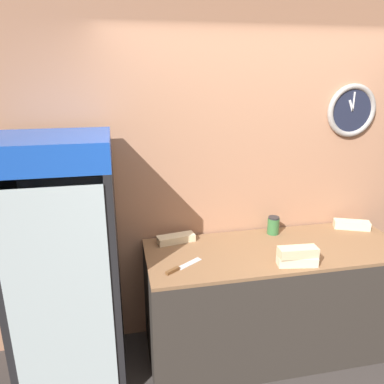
{
  "coord_description": "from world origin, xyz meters",
  "views": [
    {
      "loc": [
        -1.15,
        -1.46,
        2.18
      ],
      "look_at": [
        -0.65,
        0.94,
        1.37
      ],
      "focal_mm": 35.0,
      "sensor_mm": 36.0,
      "label": 1
    }
  ],
  "objects_px": {
    "sandwich_stack_middle": "(298,252)",
    "chefs_knife": "(179,268)",
    "sandwich_flat_right": "(176,239)",
    "condiment_jar": "(273,225)",
    "beverage_cooler": "(65,253)",
    "sandwich_stack_bottom": "(297,261)",
    "sandwich_flat_left": "(352,225)"
  },
  "relations": [
    {
      "from": "sandwich_stack_middle",
      "to": "condiment_jar",
      "type": "xyz_separation_m",
      "value": [
        0.05,
        0.52,
        -0.03
      ]
    },
    {
      "from": "sandwich_flat_left",
      "to": "chefs_knife",
      "type": "xyz_separation_m",
      "value": [
        -1.55,
        -0.38,
        -0.03
      ]
    },
    {
      "from": "chefs_knife",
      "to": "condiment_jar",
      "type": "relative_size",
      "value": 1.93
    },
    {
      "from": "sandwich_stack_middle",
      "to": "chefs_knife",
      "type": "relative_size",
      "value": 0.98
    },
    {
      "from": "sandwich_flat_left",
      "to": "condiment_jar",
      "type": "height_order",
      "value": "condiment_jar"
    },
    {
      "from": "sandwich_stack_middle",
      "to": "beverage_cooler",
      "type": "bearing_deg",
      "value": 168.16
    },
    {
      "from": "sandwich_stack_middle",
      "to": "sandwich_flat_right",
      "type": "distance_m",
      "value": 0.93
    },
    {
      "from": "condiment_jar",
      "to": "beverage_cooler",
      "type": "bearing_deg",
      "value": -173.06
    },
    {
      "from": "beverage_cooler",
      "to": "sandwich_flat_right",
      "type": "xyz_separation_m",
      "value": [
        0.8,
        0.2,
        -0.06
      ]
    },
    {
      "from": "beverage_cooler",
      "to": "sandwich_stack_bottom",
      "type": "bearing_deg",
      "value": -11.84
    },
    {
      "from": "beverage_cooler",
      "to": "condiment_jar",
      "type": "height_order",
      "value": "beverage_cooler"
    },
    {
      "from": "sandwich_stack_middle",
      "to": "sandwich_stack_bottom",
      "type": "bearing_deg",
      "value": 0.0
    },
    {
      "from": "chefs_knife",
      "to": "sandwich_flat_left",
      "type": "bearing_deg",
      "value": 13.73
    },
    {
      "from": "sandwich_stack_middle",
      "to": "chefs_knife",
      "type": "height_order",
      "value": "sandwich_stack_middle"
    },
    {
      "from": "sandwich_flat_right",
      "to": "chefs_knife",
      "type": "xyz_separation_m",
      "value": [
        -0.05,
        -0.42,
        -0.02
      ]
    },
    {
      "from": "sandwich_stack_bottom",
      "to": "beverage_cooler",
      "type": "bearing_deg",
      "value": 168.16
    },
    {
      "from": "beverage_cooler",
      "to": "sandwich_flat_right",
      "type": "relative_size",
      "value": 5.9
    },
    {
      "from": "beverage_cooler",
      "to": "condiment_jar",
      "type": "distance_m",
      "value": 1.62
    },
    {
      "from": "sandwich_flat_left",
      "to": "sandwich_flat_right",
      "type": "relative_size",
      "value": 0.99
    },
    {
      "from": "sandwich_stack_middle",
      "to": "sandwich_flat_left",
      "type": "height_order",
      "value": "sandwich_stack_middle"
    },
    {
      "from": "beverage_cooler",
      "to": "chefs_knife",
      "type": "relative_size",
      "value": 6.38
    },
    {
      "from": "beverage_cooler",
      "to": "chefs_knife",
      "type": "bearing_deg",
      "value": -16.18
    },
    {
      "from": "condiment_jar",
      "to": "sandwich_flat_right",
      "type": "bearing_deg",
      "value": 179.6
    },
    {
      "from": "sandwich_flat_right",
      "to": "condiment_jar",
      "type": "xyz_separation_m",
      "value": [
        0.81,
        -0.01,
        0.04
      ]
    },
    {
      "from": "sandwich_flat_right",
      "to": "condiment_jar",
      "type": "bearing_deg",
      "value": -0.4
    },
    {
      "from": "sandwich_stack_middle",
      "to": "sandwich_flat_left",
      "type": "bearing_deg",
      "value": 33.18
    },
    {
      "from": "sandwich_flat_left",
      "to": "condiment_jar",
      "type": "bearing_deg",
      "value": 177.07
    },
    {
      "from": "sandwich_stack_bottom",
      "to": "sandwich_stack_middle",
      "type": "distance_m",
      "value": 0.07
    },
    {
      "from": "sandwich_stack_bottom",
      "to": "chefs_knife",
      "type": "relative_size",
      "value": 1.0
    },
    {
      "from": "sandwich_stack_bottom",
      "to": "chefs_knife",
      "type": "height_order",
      "value": "sandwich_stack_bottom"
    },
    {
      "from": "sandwich_flat_left",
      "to": "sandwich_flat_right",
      "type": "bearing_deg",
      "value": 178.43
    },
    {
      "from": "chefs_knife",
      "to": "sandwich_stack_middle",
      "type": "bearing_deg",
      "value": -7.66
    }
  ]
}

